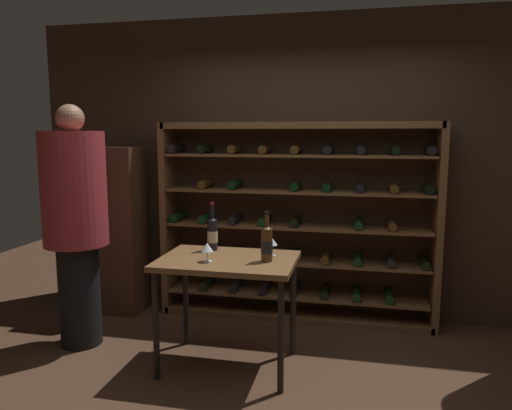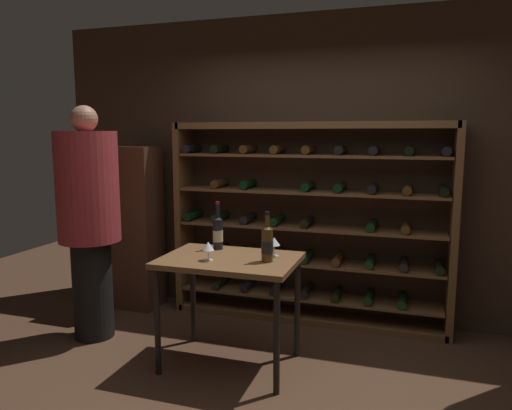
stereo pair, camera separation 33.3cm
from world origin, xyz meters
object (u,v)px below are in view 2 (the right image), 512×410
(display_cabinet, at_px, (136,228))
(wine_bottle_red_label, at_px, (267,243))
(tasting_table, at_px, (230,270))
(wine_bottle_green_slim, at_px, (218,232))
(person_guest_plum_blouse, at_px, (89,213))
(wine_glass_stemmed_left, at_px, (274,242))
(wine_rack, at_px, (308,224))
(wine_glass_stemmed_right, at_px, (208,247))

(display_cabinet, bearing_deg, wine_bottle_red_label, -29.52)
(tasting_table, bearing_deg, wine_bottle_green_slim, 129.51)
(person_guest_plum_blouse, distance_m, display_cabinet, 0.83)
(person_guest_plum_blouse, bearing_deg, wine_glass_stemmed_left, 94.21)
(tasting_table, xyz_separation_m, wine_bottle_green_slim, (-0.18, 0.22, 0.23))
(wine_rack, xyz_separation_m, tasting_table, (-0.36, -1.06, -0.18))
(tasting_table, bearing_deg, display_cabinet, 145.97)
(wine_bottle_green_slim, bearing_deg, wine_glass_stemmed_left, -9.29)
(display_cabinet, distance_m, wine_bottle_red_label, 1.89)
(display_cabinet, height_order, wine_glass_stemmed_right, display_cabinet)
(tasting_table, bearing_deg, wine_glass_stemmed_left, 25.63)
(wine_bottle_green_slim, bearing_deg, wine_bottle_red_label, -26.82)
(person_guest_plum_blouse, xyz_separation_m, wine_bottle_red_label, (1.59, -0.14, -0.11))
(wine_rack, height_order, wine_bottle_red_label, wine_rack)
(wine_glass_stemmed_left, height_order, wine_glass_stemmed_right, wine_glass_stemmed_left)
(wine_bottle_green_slim, bearing_deg, wine_glass_stemmed_right, -78.92)
(wine_glass_stemmed_right, bearing_deg, person_guest_plum_blouse, 168.25)
(wine_rack, bearing_deg, wine_bottle_red_label, -93.54)
(wine_bottle_green_slim, distance_m, wine_bottle_red_label, 0.53)
(person_guest_plum_blouse, bearing_deg, wine_glass_stemmed_right, 81.83)
(person_guest_plum_blouse, distance_m, wine_bottle_green_slim, 1.13)
(wine_rack, distance_m, wine_bottle_green_slim, 1.00)
(person_guest_plum_blouse, bearing_deg, display_cabinet, -173.12)
(wine_bottle_red_label, xyz_separation_m, wine_glass_stemmed_right, (-0.41, -0.10, -0.03))
(wine_rack, relative_size, person_guest_plum_blouse, 1.30)
(wine_rack, relative_size, tasting_table, 2.58)
(person_guest_plum_blouse, relative_size, wine_bottle_red_label, 5.46)
(wine_glass_stemmed_right, bearing_deg, wine_glass_stemmed_left, 32.59)
(wine_rack, distance_m, wine_glass_stemmed_left, 0.92)
(display_cabinet, bearing_deg, tasting_table, -34.03)
(tasting_table, distance_m, wine_glass_stemmed_right, 0.26)
(display_cabinet, xyz_separation_m, wine_bottle_red_label, (1.64, -0.93, 0.16))
(wine_bottle_green_slim, bearing_deg, display_cabinet, 149.42)
(wine_bottle_red_label, relative_size, wine_glass_stemmed_left, 2.52)
(wine_rack, bearing_deg, display_cabinet, -174.95)
(person_guest_plum_blouse, xyz_separation_m, wine_glass_stemmed_left, (1.60, 0.02, -0.14))
(tasting_table, xyz_separation_m, wine_bottle_red_label, (0.29, -0.02, 0.23))
(person_guest_plum_blouse, height_order, wine_bottle_red_label, person_guest_plum_blouse)
(display_cabinet, xyz_separation_m, wine_glass_stemmed_right, (1.23, -1.03, 0.13))
(person_guest_plum_blouse, height_order, display_cabinet, person_guest_plum_blouse)
(wine_rack, height_order, person_guest_plum_blouse, person_guest_plum_blouse)
(person_guest_plum_blouse, bearing_deg, wine_bottle_green_slim, 98.51)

